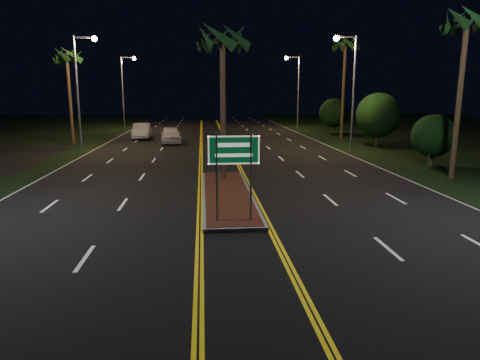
{
  "coord_description": "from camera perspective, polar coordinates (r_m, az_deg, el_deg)",
  "views": [
    {
      "loc": [
        -1.07,
        -11.89,
        4.68
      ],
      "look_at": [
        0.1,
        1.51,
        1.9
      ],
      "focal_mm": 32.0,
      "sensor_mm": 36.0,
      "label": 1
    }
  ],
  "objects": [
    {
      "name": "palm_right_far",
      "position": [
        44.35,
        13.88,
        17.13
      ],
      "size": [
        2.4,
        2.4,
        10.3
      ],
      "color": "#382819",
      "rests_on": "ground"
    },
    {
      "name": "palm_left_far",
      "position": [
        41.69,
        -22.12,
        15.07
      ],
      "size": [
        2.4,
        2.4,
        8.8
      ],
      "color": "#382819",
      "rests_on": "ground"
    },
    {
      "name": "ground",
      "position": [
        12.82,
        0.12,
        -9.73
      ],
      "size": [
        120.0,
        120.0,
        0.0
      ],
      "primitive_type": "plane",
      "color": "black",
      "rests_on": "ground"
    },
    {
      "name": "car_far",
      "position": [
        44.85,
        -12.98,
        6.55
      ],
      "size": [
        2.64,
        5.54,
        1.8
      ],
      "primitive_type": "imported",
      "rotation": [
        0.0,
        0.0,
        0.06
      ],
      "color": "silver",
      "rests_on": "ground"
    },
    {
      "name": "streetlight_left_far",
      "position": [
        56.71,
        -15.03,
        12.28
      ],
      "size": [
        1.91,
        0.44,
        9.0
      ],
      "color": "gray",
      "rests_on": "ground"
    },
    {
      "name": "car_near",
      "position": [
        40.32,
        -9.22,
        6.15
      ],
      "size": [
        2.83,
        5.61,
        1.8
      ],
      "primitive_type": "imported",
      "rotation": [
        0.0,
        0.0,
        0.1
      ],
      "color": "white",
      "rests_on": "ground"
    },
    {
      "name": "streetlight_right_mid",
      "position": [
        35.86,
        14.39,
        12.89
      ],
      "size": [
        1.91,
        0.44,
        9.0
      ],
      "color": "gray",
      "rests_on": "ground"
    },
    {
      "name": "palm_median",
      "position": [
        22.57,
        -2.37,
        18.27
      ],
      "size": [
        2.4,
        2.4,
        8.3
      ],
      "color": "#382819",
      "rests_on": "ground"
    },
    {
      "name": "shrub_near",
      "position": [
        29.83,
        24.38,
        5.39
      ],
      "size": [
        2.7,
        2.7,
        3.3
      ],
      "color": "#382819",
      "rests_on": "ground"
    },
    {
      "name": "streetlight_left_mid",
      "position": [
        37.15,
        -20.38,
        12.48
      ],
      "size": [
        1.91,
        0.44,
        9.0
      ],
      "color": "gray",
      "rests_on": "ground"
    },
    {
      "name": "median_island",
      "position": [
        19.47,
        -1.71,
        -1.98
      ],
      "size": [
        2.25,
        10.25,
        0.17
      ],
      "color": "gray",
      "rests_on": "ground"
    },
    {
      "name": "streetlight_right_far",
      "position": [
        55.15,
        7.42,
        12.6
      ],
      "size": [
        1.91,
        0.44,
        9.0
      ],
      "color": "gray",
      "rests_on": "ground"
    },
    {
      "name": "shrub_mid",
      "position": [
        38.97,
        17.95,
        8.25
      ],
      "size": [
        3.78,
        3.78,
        4.62
      ],
      "color": "#382819",
      "rests_on": "ground"
    },
    {
      "name": "palm_right_near",
      "position": [
        26.0,
        28.04,
        18.19
      ],
      "size": [
        2.4,
        2.4,
        9.3
      ],
      "color": "#382819",
      "rests_on": "ground"
    },
    {
      "name": "highway_sign",
      "position": [
        14.9,
        -0.83,
        2.89
      ],
      "size": [
        1.8,
        0.08,
        3.2
      ],
      "color": "gray",
      "rests_on": "ground"
    },
    {
      "name": "warning_sign",
      "position": [
        29.11,
        24.02,
        4.35
      ],
      "size": [
        0.89,
        0.42,
        2.3
      ],
      "rotation": [
        0.0,
        0.0,
        -0.42
      ],
      "color": "gray",
      "rests_on": "ground"
    },
    {
      "name": "shrub_far",
      "position": [
        50.2,
        12.39,
        8.74
      ],
      "size": [
        3.24,
        3.24,
        3.96
      ],
      "color": "#382819",
      "rests_on": "ground"
    }
  ]
}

